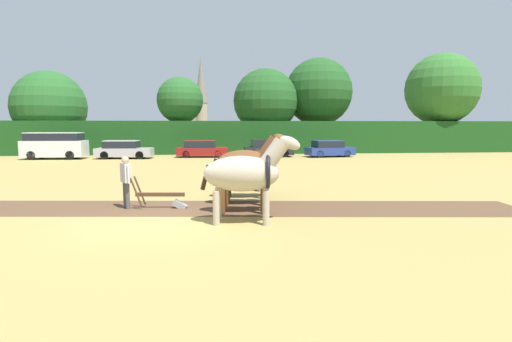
{
  "coord_description": "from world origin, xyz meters",
  "views": [
    {
      "loc": [
        1.62,
        -11.16,
        2.65
      ],
      "look_at": [
        3.11,
        2.55,
        1.1
      ],
      "focal_mm": 28.0,
      "sensor_mm": 36.0,
      "label": 1
    }
  ],
  "objects_px": {
    "draft_horse_trail_right": "(249,163)",
    "farmer_at_plow": "(126,178)",
    "tree_left": "(49,107)",
    "plow": "(164,198)",
    "tree_right": "(442,89)",
    "parked_car_center": "(268,148)",
    "farmer_beside_team": "(257,167)",
    "draft_horse_lead_right": "(247,167)",
    "parked_van": "(55,145)",
    "tree_center_left": "(180,100)",
    "draft_horse_lead_left": "(246,173)",
    "tree_center_right": "(319,92)",
    "parked_car_center_right": "(329,149)",
    "tree_center": "(266,101)",
    "parked_car_left": "(124,150)",
    "church_spire": "(201,97)",
    "draft_horse_trail_left": "(248,163)"
  },
  "relations": [
    {
      "from": "tree_center",
      "to": "draft_horse_trail_right",
      "type": "distance_m",
      "value": 27.02
    },
    {
      "from": "draft_horse_trail_right",
      "to": "farmer_beside_team",
      "type": "xyz_separation_m",
      "value": [
        0.47,
        1.46,
        -0.31
      ]
    },
    {
      "from": "tree_center_left",
      "to": "parked_car_left",
      "type": "height_order",
      "value": "tree_center_left"
    },
    {
      "from": "tree_center",
      "to": "parked_car_left",
      "type": "xyz_separation_m",
      "value": [
        -12.75,
        -7.24,
        -4.48
      ]
    },
    {
      "from": "parked_car_center",
      "to": "farmer_beside_team",
      "type": "bearing_deg",
      "value": -99.65
    },
    {
      "from": "parked_car_left",
      "to": "tree_center_left",
      "type": "bearing_deg",
      "value": 60.36
    },
    {
      "from": "parked_car_center",
      "to": "tree_left",
      "type": "bearing_deg",
      "value": 160.98
    },
    {
      "from": "draft_horse_trail_right",
      "to": "parked_car_center",
      "type": "distance_m",
      "value": 20.14
    },
    {
      "from": "tree_right",
      "to": "parked_car_left",
      "type": "relative_size",
      "value": 2.25
    },
    {
      "from": "tree_left",
      "to": "plow",
      "type": "height_order",
      "value": "tree_left"
    },
    {
      "from": "parked_car_left",
      "to": "church_spire",
      "type": "bearing_deg",
      "value": 86.15
    },
    {
      "from": "draft_horse_lead_right",
      "to": "draft_horse_trail_right",
      "type": "bearing_deg",
      "value": 90.02
    },
    {
      "from": "tree_center_right",
      "to": "parked_van",
      "type": "distance_m",
      "value": 25.9
    },
    {
      "from": "plow",
      "to": "parked_car_center_right",
      "type": "height_order",
      "value": "parked_car_center_right"
    },
    {
      "from": "plow",
      "to": "parked_car_center_right",
      "type": "bearing_deg",
      "value": 67.19
    },
    {
      "from": "plow",
      "to": "parked_van",
      "type": "height_order",
      "value": "parked_van"
    },
    {
      "from": "parked_car_center",
      "to": "tree_right",
      "type": "bearing_deg",
      "value": 16.31
    },
    {
      "from": "tree_center",
      "to": "draft_horse_lead_left",
      "type": "xyz_separation_m",
      "value": [
        -4.57,
        -30.31,
        -3.83
      ]
    },
    {
      "from": "tree_left",
      "to": "draft_horse_trail_right",
      "type": "relative_size",
      "value": 2.94
    },
    {
      "from": "draft_horse_lead_right",
      "to": "parked_car_center",
      "type": "relative_size",
      "value": 0.62
    },
    {
      "from": "tree_right",
      "to": "draft_horse_lead_right",
      "type": "xyz_separation_m",
      "value": [
        -23.02,
        -28.2,
        -5.12
      ]
    },
    {
      "from": "plow",
      "to": "farmer_at_plow",
      "type": "distance_m",
      "value": 1.39
    },
    {
      "from": "draft_horse_lead_left",
      "to": "parked_car_center_right",
      "type": "relative_size",
      "value": 0.65
    },
    {
      "from": "draft_horse_trail_right",
      "to": "tree_center_left",
      "type": "bearing_deg",
      "value": 106.35
    },
    {
      "from": "parked_car_center_right",
      "to": "church_spire",
      "type": "bearing_deg",
      "value": 96.95
    },
    {
      "from": "draft_horse_lead_left",
      "to": "farmer_at_plow",
      "type": "height_order",
      "value": "draft_horse_lead_left"
    },
    {
      "from": "tree_center",
      "to": "plow",
      "type": "height_order",
      "value": "tree_center"
    },
    {
      "from": "farmer_beside_team",
      "to": "parked_car_center",
      "type": "bearing_deg",
      "value": 55.63
    },
    {
      "from": "tree_center_left",
      "to": "tree_center_right",
      "type": "relative_size",
      "value": 0.76
    },
    {
      "from": "parked_car_center",
      "to": "parked_car_center_right",
      "type": "height_order",
      "value": "parked_car_center"
    },
    {
      "from": "tree_center",
      "to": "church_spire",
      "type": "bearing_deg",
      "value": 101.12
    },
    {
      "from": "tree_center_left",
      "to": "draft_horse_lead_right",
      "type": "xyz_separation_m",
      "value": [
        4.18,
        -28.33,
        -3.78
      ]
    },
    {
      "from": "draft_horse_lead_left",
      "to": "parked_car_center",
      "type": "relative_size",
      "value": 0.66
    },
    {
      "from": "draft_horse_trail_right",
      "to": "parked_van",
      "type": "height_order",
      "value": "draft_horse_trail_right"
    },
    {
      "from": "draft_horse_trail_right",
      "to": "farmer_at_plow",
      "type": "xyz_separation_m",
      "value": [
        -4.12,
        -1.53,
        -0.32
      ]
    },
    {
      "from": "tree_center_left",
      "to": "draft_horse_trail_right",
      "type": "height_order",
      "value": "tree_center_left"
    },
    {
      "from": "tree_center",
      "to": "draft_horse_trail_right",
      "type": "height_order",
      "value": "tree_center"
    },
    {
      "from": "tree_right",
      "to": "draft_horse_trail_right",
      "type": "bearing_deg",
      "value": -131.58
    },
    {
      "from": "parked_van",
      "to": "parked_car_left",
      "type": "relative_size",
      "value": 1.06
    },
    {
      "from": "tree_center_left",
      "to": "tree_center",
      "type": "height_order",
      "value": "tree_center"
    },
    {
      "from": "farmer_at_plow",
      "to": "tree_center",
      "type": "bearing_deg",
      "value": 44.58
    },
    {
      "from": "tree_right",
      "to": "plow",
      "type": "relative_size",
      "value": 5.67
    },
    {
      "from": "tree_center_left",
      "to": "draft_horse_lead_left",
      "type": "height_order",
      "value": "tree_center_left"
    },
    {
      "from": "church_spire",
      "to": "parked_car_center_right",
      "type": "xyz_separation_m",
      "value": [
        12.16,
        -45.56,
        -7.68
      ]
    },
    {
      "from": "tree_center_right",
      "to": "draft_horse_trail_left",
      "type": "height_order",
      "value": "tree_center_right"
    },
    {
      "from": "draft_horse_lead_left",
      "to": "plow",
      "type": "distance_m",
      "value": 3.5
    },
    {
      "from": "church_spire",
      "to": "draft_horse_lead_right",
      "type": "bearing_deg",
      "value": -87.36
    },
    {
      "from": "draft_horse_trail_right",
      "to": "parked_car_left",
      "type": "xyz_separation_m",
      "value": [
        -8.62,
        19.18,
        -0.58
      ]
    },
    {
      "from": "tree_center_right",
      "to": "parked_car_center_right",
      "type": "distance_m",
      "value": 10.1
    },
    {
      "from": "draft_horse_trail_right",
      "to": "farmer_at_plow",
      "type": "relative_size",
      "value": 1.61
    }
  ]
}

